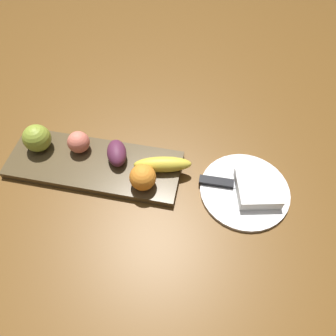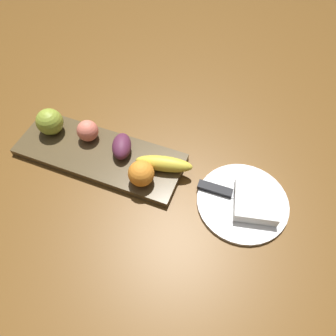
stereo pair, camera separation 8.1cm
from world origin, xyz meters
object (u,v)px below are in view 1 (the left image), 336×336
folded_napkin (258,188)px  knife (222,183)px  apple (37,138)px  dinner_plate (244,191)px  grape_bunch (117,153)px  peach (79,142)px  fruit_tray (95,165)px  banana (163,164)px  orange_near_apple (143,177)px

folded_napkin → knife: folded_napkin is taller
apple → dinner_plate: size_ratio=0.32×
apple → dinner_plate: bearing=-2.3°
apple → grape_bunch: apple is taller
peach → grape_bunch: bearing=-5.7°
peach → dinner_plate: (0.46, -0.04, -0.05)m
apple → knife: 0.51m
fruit_tray → dinner_plate: fruit_tray is taller
banana → fruit_tray: bearing=172.2°
dinner_plate → knife: bearing=174.5°
grape_bunch → knife: 0.29m
peach → folded_napkin: bearing=-4.3°
apple → orange_near_apple: bearing=-11.8°
apple → peach: apple is taller
fruit_tray → orange_near_apple: 0.16m
orange_near_apple → folded_napkin: (0.29, 0.04, -0.03)m
orange_near_apple → knife: (0.20, 0.05, -0.04)m
orange_near_apple → apple: bearing=168.2°
apple → fruit_tray: bearing=-7.9°
folded_napkin → knife: bearing=176.3°
fruit_tray → knife: size_ratio=2.61×
fruit_tray → apple: 0.17m
banana → orange_near_apple: bearing=-136.2°
grape_bunch → folded_napkin: (0.38, -0.03, -0.02)m
apple → banana: apple is taller
grape_bunch → knife: size_ratio=0.47×
folded_napkin → apple: bearing=177.8°
orange_near_apple → folded_napkin: 0.29m
peach → folded_napkin: peach is taller
knife → folded_napkin: bearing=-5.1°
banana → grape_bunch: grape_bunch is taller
orange_near_apple → peach: bearing=158.3°
fruit_tray → peach: size_ratio=7.82×
banana → dinner_plate: 0.22m
orange_near_apple → grape_bunch: bearing=142.5°
orange_near_apple → fruit_tray: bearing=163.9°
fruit_tray → grape_bunch: (0.06, 0.03, 0.03)m
grape_bunch → dinner_plate: 0.35m
apple → folded_napkin: (0.60, -0.02, -0.03)m
peach → banana: bearing=-5.3°
apple → orange_near_apple: 0.32m
banana → knife: banana is taller
folded_napkin → peach: bearing=175.7°
apple → orange_near_apple: (0.31, -0.07, -0.00)m
orange_near_apple → dinner_plate: (0.26, 0.04, -0.05)m
apple → folded_napkin: size_ratio=0.69×
dinner_plate → knife: (-0.06, 0.01, 0.01)m
dinner_plate → apple: bearing=177.7°
dinner_plate → knife: size_ratio=1.29×
folded_napkin → knife: size_ratio=0.60×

